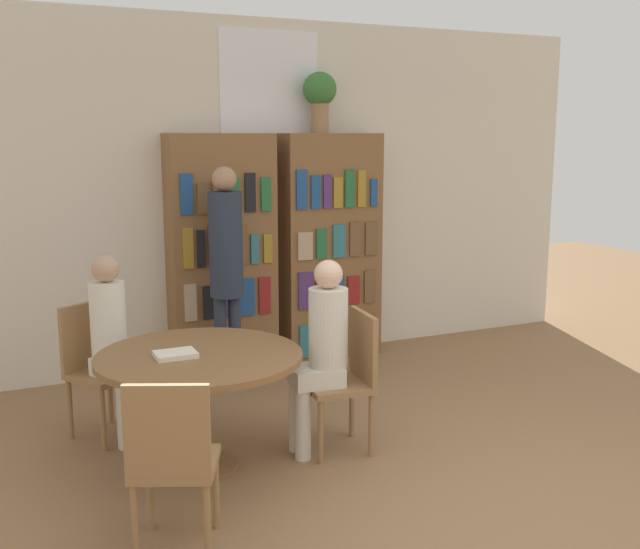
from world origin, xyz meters
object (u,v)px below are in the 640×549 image
at_px(bookshelf_left, 222,255).
at_px(seated_reader_left, 114,339).
at_px(flower_vase, 320,95).
at_px(chair_far_side, 348,373).
at_px(librarian_standing, 226,257).
at_px(bookshelf_right, 330,247).
at_px(reading_table, 200,372).
at_px(seated_reader_right, 321,346).
at_px(chair_near_camera, 172,457).
at_px(chair_left_side, 97,362).

distance_m(bookshelf_left, seated_reader_left, 1.66).
height_order(bookshelf_left, flower_vase, flower_vase).
distance_m(chair_far_side, seated_reader_left, 1.55).
bearing_deg(librarian_standing, bookshelf_right, 23.63).
relative_size(reading_table, chair_far_side, 1.37).
bearing_deg(seated_reader_right, chair_near_camera, 130.39).
bearing_deg(bookshelf_right, chair_near_camera, -127.92).
xyz_separation_m(chair_left_side, chair_far_side, (1.44, -0.92, 0.00)).
bearing_deg(chair_near_camera, reading_table, 90.00).
bearing_deg(seated_reader_right, reading_table, 90.00).
bearing_deg(bookshelf_left, chair_near_camera, -112.04).
xyz_separation_m(seated_reader_left, seated_reader_right, (1.16, -0.74, 0.01)).
bearing_deg(flower_vase, seated_reader_left, -149.49).
height_order(flower_vase, seated_reader_left, flower_vase).
bearing_deg(librarian_standing, chair_left_side, -153.93).
bearing_deg(chair_far_side, flower_vase, -13.92).
bearing_deg(bookshelf_left, flower_vase, 0.29).
xyz_separation_m(bookshelf_left, seated_reader_left, (-1.11, -1.19, -0.31)).
bearing_deg(librarian_standing, chair_near_camera, -113.81).
bearing_deg(chair_near_camera, flower_vase, 77.08).
relative_size(reading_table, chair_left_side, 1.37).
relative_size(bookshelf_right, seated_reader_right, 1.62).
distance_m(bookshelf_right, chair_far_side, 2.17).
xyz_separation_m(bookshelf_right, chair_left_side, (-2.23, -1.03, -0.50)).
xyz_separation_m(chair_near_camera, seated_reader_right, (1.15, 0.80, 0.20)).
distance_m(flower_vase, reading_table, 3.03).
height_order(bookshelf_left, chair_near_camera, bookshelf_left).
distance_m(chair_near_camera, chair_left_side, 1.70).
relative_size(bookshelf_left, chair_far_side, 2.24).
distance_m(chair_near_camera, chair_far_side, 1.55).
bearing_deg(seated_reader_left, bookshelf_right, 178.73).
distance_m(chair_near_camera, seated_reader_left, 1.55).
xyz_separation_m(bookshelf_left, chair_near_camera, (-1.11, -2.73, -0.50)).
bearing_deg(bookshelf_right, seated_reader_right, -116.84).
relative_size(bookshelf_left, flower_vase, 3.87).
height_order(bookshelf_right, chair_near_camera, bookshelf_right).
height_order(chair_near_camera, chair_left_side, same).
bearing_deg(seated_reader_right, bookshelf_left, 6.90).
bearing_deg(bookshelf_right, librarian_standing, -156.37).
height_order(chair_near_camera, librarian_standing, librarian_standing).
height_order(chair_left_side, chair_far_side, same).
bearing_deg(flower_vase, bookshelf_left, -179.71).
xyz_separation_m(bookshelf_right, chair_far_side, (-0.80, -1.95, -0.50)).
relative_size(bookshelf_left, bookshelf_right, 1.00).
xyz_separation_m(chair_left_side, librarian_standing, (1.09, 0.53, 0.57)).
bearing_deg(bookshelf_right, seated_reader_left, -150.83).
height_order(bookshelf_left, reading_table, bookshelf_left).
height_order(bookshelf_right, seated_reader_right, bookshelf_right).
xyz_separation_m(flower_vase, chair_far_side, (-0.69, -1.95, -1.85)).
height_order(flower_vase, librarian_standing, flower_vase).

